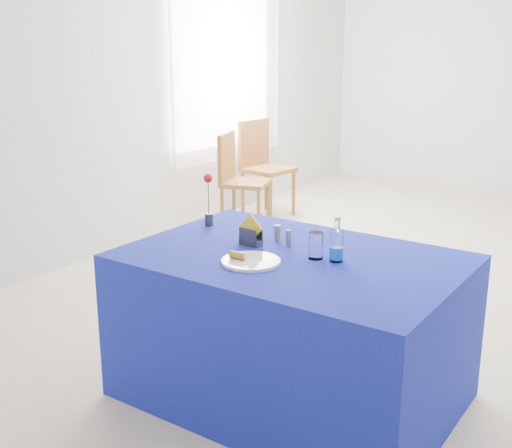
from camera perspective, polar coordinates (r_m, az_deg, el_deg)
The scene contains 15 objects.
floor at distance 5.11m, azimuth 14.26°, elevation -4.86°, with size 7.00×7.00×0.00m, color beige.
room_shell at distance 4.81m, azimuth 15.68°, elevation 15.08°, with size 7.00×7.00×7.00m.
window_pane at distance 6.71m, azimuth -2.87°, elevation 13.90°, with size 0.04×1.50×1.60m, color white.
curtain at distance 6.67m, azimuth -2.37°, elevation 13.89°, with size 0.04×1.75×1.85m, color white.
plate at distance 3.01m, azimuth -0.46°, elevation -3.34°, with size 0.28×0.28×0.01m, color white.
drinking_glass at distance 3.07m, azimuth 5.36°, elevation -1.92°, with size 0.07×0.07×0.13m, color white.
salt_shaker at distance 3.34m, azimuth 1.91°, elevation -0.80°, with size 0.03×0.03×0.09m, color slate.
pepper_shaker at distance 3.26m, azimuth 2.91°, elevation -1.24°, with size 0.03×0.03×0.09m, color slate.
blue_table at distance 3.27m, azimuth 3.16°, elevation -9.11°, with size 1.60×1.10×0.76m.
water_bottle at distance 3.04m, azimuth 7.18°, elevation -2.01°, with size 0.07×0.07×0.21m.
napkin_holder at distance 3.27m, azimuth -0.48°, elevation -1.05°, with size 0.15×0.07×0.16m.
rose_vase at distance 3.61m, azimuth -4.24°, elevation 2.10°, with size 0.05×0.05×0.30m.
chair_win_a at distance 6.19m, azimuth -1.70°, elevation 4.40°, with size 0.53×0.53×0.94m.
chair_win_b at distance 6.76m, azimuth 0.51°, elevation 5.63°, with size 0.49×0.49×1.00m.
banana_pieces at distance 3.01m, azimuth -1.60°, elevation -2.83°, with size 0.09×0.04×0.03m.
Camera 1 is at (1.60, -4.54, 1.74)m, focal length 45.00 mm.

